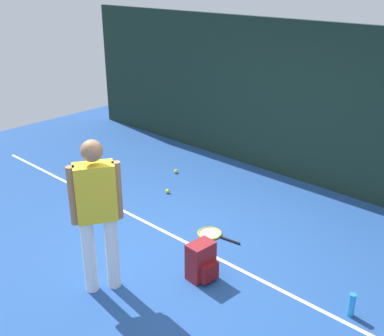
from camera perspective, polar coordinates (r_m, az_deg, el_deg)
The scene contains 9 objects.
ground_plane at distance 5.86m, azimuth -2.71°, elevation -10.18°, with size 12.00×12.00×0.00m, color #234C93.
back_fence at distance 7.57m, azimuth 13.67°, elevation 7.42°, with size 10.00×0.10×2.52m, color #192D23.
court_line at distance 6.04m, azimuth -0.64°, elevation -9.03°, with size 9.00×0.05×0.00m, color white.
tennis_player at distance 4.87m, azimuth -11.45°, elevation -4.82°, with size 0.39×0.47×1.70m.
tennis_racket at distance 6.21m, azimuth 2.38°, elevation -7.98°, with size 0.63×0.37×0.03m.
backpack at distance 5.31m, azimuth 1.18°, elevation -11.30°, with size 0.30×0.31×0.44m.
tennis_ball_near_player at distance 8.00m, azimuth -1.97°, elevation -0.39°, with size 0.07×0.07×0.07m, color #CCE033.
tennis_ball_by_fence at distance 7.30m, azimuth -2.99°, elevation -2.82°, with size 0.07×0.07×0.07m, color #CCE033.
water_bottle at distance 5.11m, azimuth 18.75°, elevation -15.43°, with size 0.07×0.07×0.26m, color #268CD8.
Camera 1 is at (3.54, -3.40, 3.19)m, focal length 44.05 mm.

